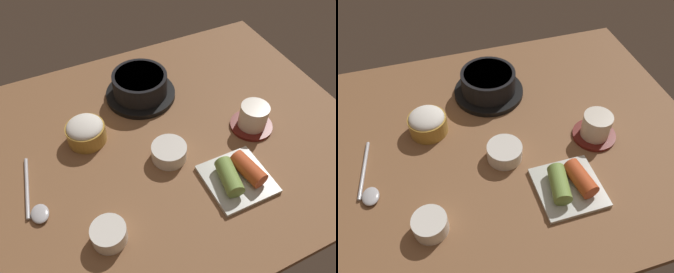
# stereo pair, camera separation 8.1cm
# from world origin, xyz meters

# --- Properties ---
(dining_table) EXTENTS (1.00, 0.76, 0.02)m
(dining_table) POSITION_xyz_m (0.00, 0.00, 0.01)
(dining_table) COLOR brown
(dining_table) RESTS_ON ground
(stone_pot) EXTENTS (0.19, 0.19, 0.07)m
(stone_pot) POSITION_xyz_m (0.03, 0.17, 0.05)
(stone_pot) COLOR black
(stone_pot) RESTS_ON dining_table
(rice_bowl) EXTENTS (0.09, 0.09, 0.06)m
(rice_bowl) POSITION_xyz_m (-0.15, 0.08, 0.05)
(rice_bowl) COLOR #B78C38
(rice_bowl) RESTS_ON dining_table
(tea_cup_with_saucer) EXTENTS (0.11, 0.11, 0.07)m
(tea_cup_with_saucer) POSITION_xyz_m (0.23, -0.06, 0.05)
(tea_cup_with_saucer) COLOR maroon
(tea_cup_with_saucer) RESTS_ON dining_table
(banchan_cup_center) EXTENTS (0.08, 0.08, 0.04)m
(banchan_cup_center) POSITION_xyz_m (0.01, -0.05, 0.04)
(banchan_cup_center) COLOR white
(banchan_cup_center) RESTS_ON dining_table
(kimchi_plate) EXTENTS (0.14, 0.14, 0.05)m
(kimchi_plate) POSITION_xyz_m (0.11, -0.18, 0.04)
(kimchi_plate) COLOR silver
(kimchi_plate) RESTS_ON dining_table
(side_bowl_near) EXTENTS (0.07, 0.07, 0.04)m
(side_bowl_near) POSITION_xyz_m (-0.18, -0.19, 0.04)
(side_bowl_near) COLOR white
(side_bowl_near) RESTS_ON dining_table
(spoon) EXTENTS (0.05, 0.18, 0.01)m
(spoon) POSITION_xyz_m (-0.30, -0.05, 0.03)
(spoon) COLOR #B7B7BC
(spoon) RESTS_ON dining_table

